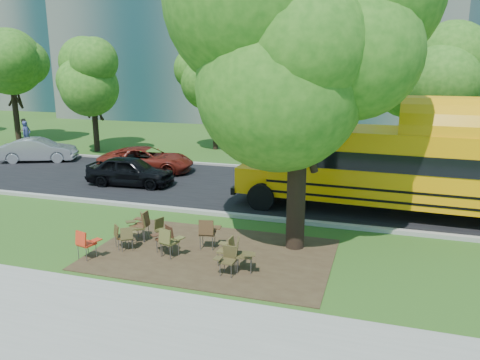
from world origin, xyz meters
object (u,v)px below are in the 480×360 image
(chair_3, at_px, (165,237))
(black_car, at_px, (130,171))
(chair_2, at_px, (127,236))
(chair_4, at_px, (169,240))
(chair_9, at_px, (139,224))
(chair_10, at_px, (161,228))
(chair_0, at_px, (85,242))
(chair_8, at_px, (142,223))
(chair_5, at_px, (227,258))
(chair_11, at_px, (208,231))
(bg_car_red, at_px, (147,160))
(chair_1, at_px, (120,235))
(bg_car_silver, at_px, (39,150))
(pedestrian_b, at_px, (24,130))
(pedestrian_a, at_px, (27,135))
(school_bus, at_px, (429,168))
(main_tree, at_px, (300,55))
(chair_6, at_px, (228,248))
(chair_7, at_px, (242,252))

(chair_3, height_order, black_car, black_car)
(chair_2, relative_size, chair_4, 0.85)
(chair_9, bearing_deg, chair_10, -119.04)
(chair_0, relative_size, chair_8, 0.93)
(chair_3, xyz_separation_m, chair_5, (2.22, -0.83, -0.04))
(chair_3, height_order, chair_8, chair_8)
(chair_11, bearing_deg, bg_car_red, 117.25)
(chair_8, xyz_separation_m, black_car, (-3.93, 6.02, 0.10))
(chair_9, bearing_deg, black_car, -6.47)
(chair_9, bearing_deg, chair_0, 118.23)
(chair_0, height_order, chair_5, chair_0)
(chair_9, bearing_deg, chair_1, 126.27)
(bg_car_silver, height_order, pedestrian_b, pedestrian_b)
(bg_car_silver, distance_m, pedestrian_a, 4.99)
(chair_11, bearing_deg, chair_10, 166.91)
(school_bus, xyz_separation_m, chair_11, (-6.47, -5.27, -1.23))
(main_tree, xyz_separation_m, chair_5, (-1.35, -2.43, -5.23))
(chair_2, xyz_separation_m, chair_6, (3.21, -0.09, 0.05))
(school_bus, distance_m, chair_9, 10.35)
(school_bus, distance_m, chair_10, 9.69)
(school_bus, bearing_deg, chair_8, -146.71)
(chair_5, height_order, bg_car_silver, bg_car_silver)
(chair_6, height_order, black_car, black_car)
(chair_7, bearing_deg, chair_6, -132.43)
(chair_0, bearing_deg, chair_7, 21.82)
(chair_3, xyz_separation_m, chair_9, (-1.23, 0.62, 0.05))
(black_car, bearing_deg, chair_1, -155.76)
(school_bus, height_order, black_car, school_bus)
(bg_car_silver, bearing_deg, chair_10, -150.00)
(chair_8, relative_size, pedestrian_a, 0.52)
(chair_1, relative_size, chair_4, 0.85)
(chair_7, xyz_separation_m, chair_8, (-3.72, 1.29, 0.01))
(bg_car_silver, bearing_deg, chair_5, -148.86)
(chair_2, bearing_deg, chair_8, 54.47)
(school_bus, bearing_deg, pedestrian_a, 165.57)
(chair_0, relative_size, chair_11, 0.92)
(chair_5, relative_size, chair_7, 0.85)
(chair_1, distance_m, black_car, 7.81)
(school_bus, distance_m, chair_1, 10.94)
(chair_11, bearing_deg, chair_8, 167.52)
(chair_2, relative_size, chair_11, 0.80)
(chair_7, distance_m, chair_10, 3.31)
(chair_4, bearing_deg, main_tree, 45.03)
(pedestrian_b, bearing_deg, chair_8, 22.85)
(chair_1, distance_m, chair_6, 3.46)
(chair_6, distance_m, pedestrian_b, 25.97)
(chair_6, bearing_deg, black_car, 47.41)
(bg_car_red, bearing_deg, school_bus, -115.34)
(chair_6, relative_size, pedestrian_a, 0.46)
(chair_6, relative_size, black_car, 0.21)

